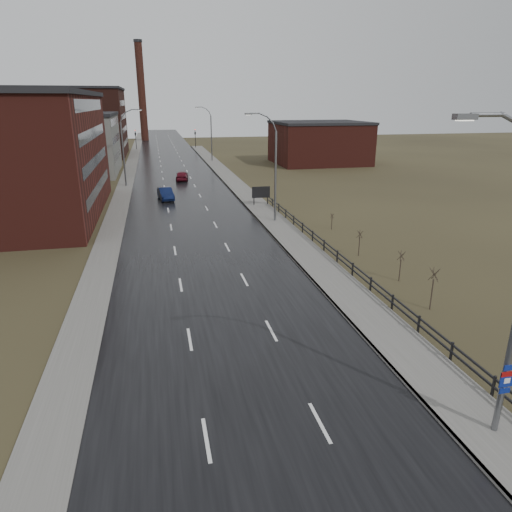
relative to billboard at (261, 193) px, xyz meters
name	(u,v)px	position (x,y,z in m)	size (l,w,h in m)	color
road	(180,186)	(-9.10, 15.94, -1.64)	(14.00, 300.00, 0.06)	black
sidewalk_right	(275,224)	(-0.50, -9.06, -1.58)	(3.20, 180.00, 0.18)	#595651
curb_right	(262,224)	(-2.02, -9.06, -1.58)	(0.16, 180.00, 0.18)	slate
sidewalk_left	(124,188)	(-17.30, 15.94, -1.61)	(2.40, 260.00, 0.12)	#595651
warehouse_mid	(70,144)	(-27.09, 33.94, 3.59)	(16.32, 20.40, 10.50)	slate
warehouse_far	(67,122)	(-32.09, 63.94, 6.09)	(26.52, 24.48, 15.50)	#331611
building_right	(319,143)	(21.20, 37.94, 2.59)	(18.36, 16.32, 8.50)	#471914
smokestack	(142,91)	(-15.10, 105.94, 13.83)	(2.70, 2.70, 30.70)	#331611
streetlight_right_mid	(273,168)	(-0.60, -8.06, 4.17)	(3.36, 0.28, 11.35)	slate
streetlight_left	(125,148)	(-16.80, 17.94, 4.17)	(3.36, 0.28, 11.35)	slate
streetlight_right_far	(210,134)	(-0.60, 45.94, 4.17)	(3.36, 0.28, 11.35)	slate
guardrail	(357,271)	(1.20, -25.75, -0.96)	(0.10, 53.05, 1.10)	black
shrub_c	(433,288)	(3.66, -31.37, -0.21)	(0.65, 0.68, 2.74)	#382D23
shrub_d	(400,265)	(4.18, -26.59, -0.47)	(0.54, 0.57, 2.26)	#382D23
shrub_e	(359,242)	(3.74, -20.60, -0.50)	(0.52, 0.55, 2.20)	#382D23
shrub_f	(332,221)	(4.57, -12.26, -0.78)	(0.41, 0.43, 1.68)	#382D23
billboard	(261,193)	(0.00, 0.00, 0.00)	(2.28, 0.17, 2.45)	black
traffic_light_left	(135,132)	(-17.10, 75.94, 2.93)	(0.58, 2.73, 5.30)	black
traffic_light_right	(195,131)	(-1.10, 75.94, 2.93)	(0.58, 2.73, 5.30)	black
car_near	(166,194)	(-11.46, 6.29, -0.89)	(1.65, 4.73, 1.56)	#0B1438
car_far	(182,176)	(-8.36, 21.41, -0.88)	(1.88, 4.67, 1.59)	#570E1B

